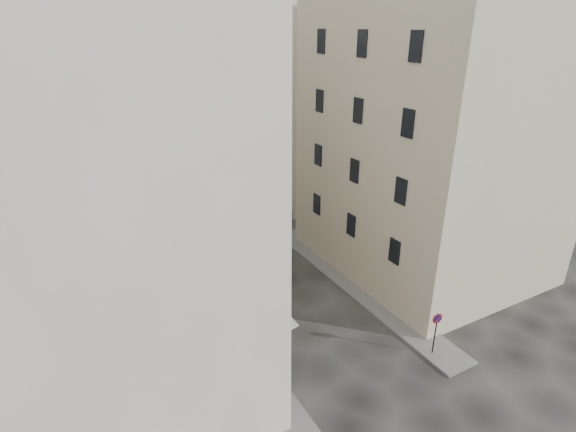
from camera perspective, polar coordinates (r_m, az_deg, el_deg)
ground at (r=25.37m, az=3.90°, el=-14.34°), size 90.00×90.00×0.00m
sidewalk_left at (r=26.70m, az=-9.26°, el=-12.32°), size 2.00×22.00×0.12m
sidewalk_right at (r=29.53m, az=8.23°, el=-8.47°), size 2.00×18.00×0.12m
building_left at (r=20.49m, az=-26.17°, el=6.34°), size 12.20×16.20×20.60m
building_right at (r=30.29m, az=18.00°, el=10.38°), size 12.20×14.20×18.60m
building_back at (r=37.73m, az=-13.09°, el=13.22°), size 18.20×10.20×18.60m
cafe_storefront at (r=23.39m, az=-6.52°, el=-12.40°), size 1.74×7.30×3.50m
stone_steps at (r=34.83m, az=-7.20°, el=-2.61°), size 9.00×3.15×0.80m
bollard_near at (r=23.10m, az=-1.82°, el=-17.00°), size 0.12×0.12×0.98m
bollard_mid at (r=25.62m, az=-5.46°, el=-12.51°), size 0.12×0.12×0.98m
bollard_far at (r=28.36m, az=-8.32°, el=-8.81°), size 0.12×0.12×0.98m
no_parking_sign at (r=23.89m, az=18.33°, el=-13.11°), size 0.56×0.13×2.47m
bistro_table_a at (r=22.53m, az=-1.29°, el=-18.46°), size 1.25×0.59×0.88m
bistro_table_b at (r=24.07m, az=-2.44°, el=-15.37°), size 1.21×0.57×0.85m
bistro_table_c at (r=25.51m, az=-4.69°, el=-12.72°), size 1.41×0.66×0.99m
bistro_table_d at (r=26.31m, az=-5.73°, el=-11.61°), size 1.30×0.61×0.91m
bistro_table_e at (r=27.48m, az=-7.18°, el=-10.03°), size 1.30×0.61×0.91m
pedestrian at (r=26.28m, az=-4.04°, el=-10.37°), size 0.77×0.60×1.86m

